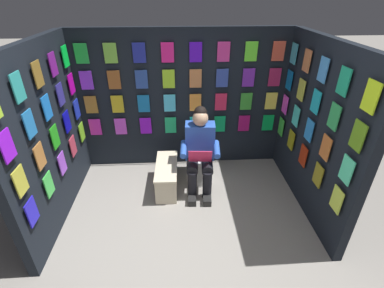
{
  "coord_description": "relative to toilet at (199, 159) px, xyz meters",
  "views": [
    {
      "loc": [
        0.09,
        1.87,
        2.55
      ],
      "look_at": [
        -0.09,
        -1.11,
        0.85
      ],
      "focal_mm": 26.09,
      "sensor_mm": 36.0,
      "label": 1
    }
  ],
  "objects": [
    {
      "name": "ground_plane",
      "position": [
        0.22,
        1.59,
        -0.33
      ],
      "size": [
        30.0,
        30.0,
        0.0
      ],
      "primitive_type": "plane",
      "color": "gray"
    },
    {
      "name": "display_wall_back",
      "position": [
        0.22,
        -0.48,
        0.72
      ],
      "size": [
        3.13,
        0.14,
        2.08
      ],
      "color": "black",
      "rests_on": "ground"
    },
    {
      "name": "display_wall_left",
      "position": [
        -1.34,
        0.58,
        0.72
      ],
      "size": [
        0.14,
        2.03,
        2.08
      ],
      "color": "black",
      "rests_on": "ground"
    },
    {
      "name": "display_wall_right",
      "position": [
        1.79,
        0.58,
        0.72
      ],
      "size": [
        0.14,
        2.03,
        2.08
      ],
      "color": "black",
      "rests_on": "ground"
    },
    {
      "name": "toilet",
      "position": [
        0.0,
        0.0,
        0.0
      ],
      "size": [
        0.42,
        0.57,
        0.77
      ],
      "rotation": [
        0.0,
        0.0,
        -0.07
      ],
      "color": "white",
      "rests_on": "ground"
    },
    {
      "name": "person_reading",
      "position": [
        0.01,
        0.23,
        0.27
      ],
      "size": [
        0.55,
        0.7,
        1.19
      ],
      "rotation": [
        0.0,
        0.0,
        -0.07
      ],
      "color": "blue",
      "rests_on": "ground"
    },
    {
      "name": "comic_longbox_near",
      "position": [
        0.48,
        0.23,
        -0.13
      ],
      "size": [
        0.31,
        0.78,
        0.38
      ],
      "rotation": [
        0.0,
        0.0,
        -0.02
      ],
      "color": "beige",
      "rests_on": "ground"
    }
  ]
}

